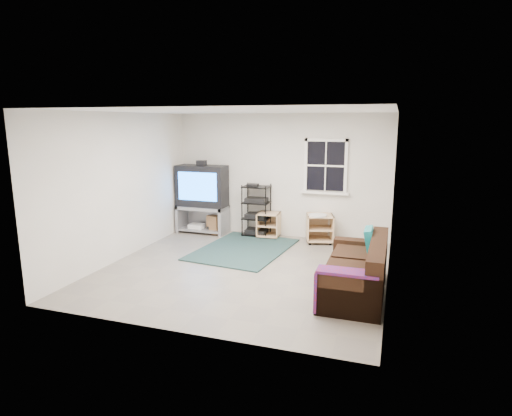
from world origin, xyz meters
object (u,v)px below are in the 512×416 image
(side_table_right, at_px, (319,226))
(sofa, at_px, (357,273))
(tv_unit, at_px, (202,193))
(av_rack, at_px, (256,214))
(side_table_left, at_px, (269,224))

(side_table_right, distance_m, sofa, 2.68)
(tv_unit, height_order, side_table_right, tv_unit)
(tv_unit, relative_size, av_rack, 1.42)
(tv_unit, height_order, side_table_left, tv_unit)
(av_rack, bearing_deg, side_table_right, -1.33)
(side_table_left, bearing_deg, side_table_right, -2.46)
(av_rack, bearing_deg, sofa, -46.76)
(tv_unit, distance_m, side_table_right, 2.66)
(av_rack, relative_size, side_table_left, 2.11)
(side_table_left, bearing_deg, tv_unit, -176.82)
(side_table_right, bearing_deg, tv_unit, -179.18)
(tv_unit, bearing_deg, side_table_right, 0.82)
(tv_unit, relative_size, side_table_left, 3.01)
(tv_unit, xyz_separation_m, side_table_left, (1.51, 0.08, -0.60))
(av_rack, bearing_deg, tv_unit, -176.78)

